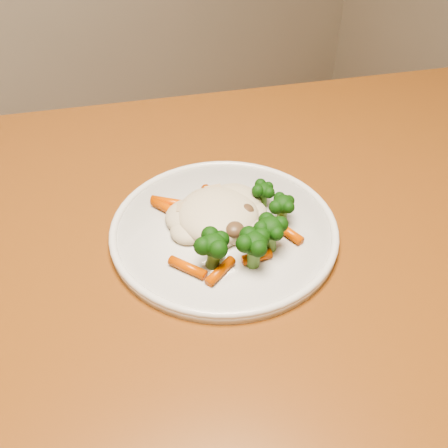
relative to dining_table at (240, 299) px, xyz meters
name	(u,v)px	position (x,y,z in m)	size (l,w,h in m)	color
dining_table	(240,299)	(0.00, 0.00, 0.00)	(1.40, 1.17, 0.75)	brown
plate	(224,232)	(-0.01, 0.03, 0.11)	(0.29, 0.29, 0.01)	silver
meal	(230,219)	(0.00, 0.02, 0.13)	(0.18, 0.20, 0.05)	beige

